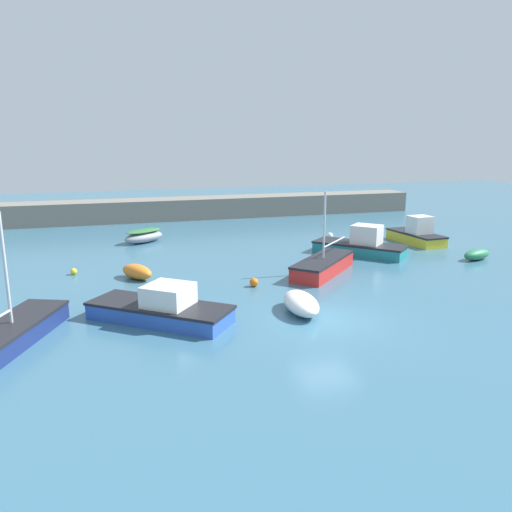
# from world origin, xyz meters

# --- Properties ---
(ground_plane) EXTENTS (120.00, 120.00, 0.20)m
(ground_plane) POSITION_xyz_m (0.00, 0.00, -0.10)
(ground_plane) COLOR #38667F
(harbor_breakwater) EXTENTS (44.70, 3.39, 1.97)m
(harbor_breakwater) POSITION_xyz_m (0.00, 29.90, 0.98)
(harbor_breakwater) COLOR slate
(harbor_breakwater) RESTS_ON ground_plane
(cabin_cruiser_white) EXTENTS (2.20, 4.91, 2.05)m
(cabin_cruiser_white) POSITION_xyz_m (13.30, 13.04, 0.67)
(cabin_cruiser_white) COLOR yellow
(cabin_cruiser_white) RESTS_ON ground_plane
(dinghy_near_pier) EXTENTS (2.05, 2.42, 0.80)m
(dinghy_near_pier) POSITION_xyz_m (-7.13, 9.15, 0.40)
(dinghy_near_pier) COLOR orange
(dinghy_near_pier) RESTS_ON ground_plane
(rowboat_blue_near) EXTENTS (1.61, 3.05, 0.88)m
(rowboat_blue_near) POSITION_xyz_m (-0.61, 1.38, 0.44)
(rowboat_blue_near) COLOR white
(rowboat_blue_near) RESTS_ON ground_plane
(rowboat_with_red_cover) EXTENTS (3.53, 3.00, 0.98)m
(rowboat_with_red_cover) POSITION_xyz_m (-5.93, 19.22, 0.50)
(rowboat_with_red_cover) COLOR gray
(rowboat_with_red_cover) RESTS_ON ground_plane
(sailboat_short_mast) EXTENTS (3.81, 6.20, 4.96)m
(sailboat_short_mast) POSITION_xyz_m (-12.23, 1.54, 0.41)
(sailboat_short_mast) COLOR navy
(sailboat_short_mast) RESTS_ON ground_plane
(fishing_dinghy_green) EXTENTS (2.44, 1.50, 0.69)m
(fishing_dinghy_green) POSITION_xyz_m (13.84, 7.38, 0.34)
(fishing_dinghy_green) COLOR #287A4C
(fishing_dinghy_green) RESTS_ON ground_plane
(motorboat_grey_hull) EXTENTS (6.14, 5.54, 1.62)m
(motorboat_grey_hull) POSITION_xyz_m (-6.58, 2.14, 0.56)
(motorboat_grey_hull) COLOR #2D56B7
(motorboat_grey_hull) RESTS_ON ground_plane
(sailboat_twin_hulled) EXTENTS (5.29, 5.22, 4.69)m
(sailboat_twin_hulled) POSITION_xyz_m (3.10, 7.20, 0.47)
(sailboat_twin_hulled) COLOR red
(sailboat_twin_hulled) RESTS_ON ground_plane
(motorboat_with_cabin) EXTENTS (5.64, 5.92, 2.01)m
(motorboat_with_cabin) POSITION_xyz_m (7.52, 10.81, 0.65)
(motorboat_with_cabin) COLOR teal
(motorboat_with_cabin) RESTS_ON ground_plane
(mooring_buoy_orange) EXTENTS (0.46, 0.46, 0.46)m
(mooring_buoy_orange) POSITION_xyz_m (-1.43, 5.84, 0.23)
(mooring_buoy_orange) COLOR orange
(mooring_buoy_orange) RESTS_ON ground_plane
(mooring_buoy_white) EXTENTS (0.50, 0.50, 0.50)m
(mooring_buoy_white) POSITION_xyz_m (7.85, 16.35, 0.25)
(mooring_buoy_white) COLOR white
(mooring_buoy_white) RESTS_ON ground_plane
(mooring_buoy_yellow) EXTENTS (0.37, 0.37, 0.37)m
(mooring_buoy_yellow) POSITION_xyz_m (-10.50, 11.09, 0.18)
(mooring_buoy_yellow) COLOR yellow
(mooring_buoy_yellow) RESTS_ON ground_plane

